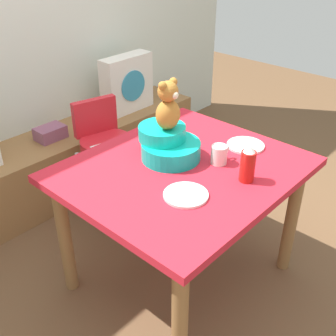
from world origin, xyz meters
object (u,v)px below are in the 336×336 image
Objects in this scene: highchair at (105,144)px; dinner_plate_far at (186,195)px; pillow_floral_right at (127,84)px; book_stack at (50,133)px; dining_table at (183,185)px; ketchup_bottle at (248,164)px; coffee_mug at (219,154)px; infant_seat_teal at (168,144)px; dinner_plate_near at (246,145)px; teddy_bear at (168,106)px.

dinner_plate_far is (-0.35, -0.98, 0.22)m from highchair.
pillow_floral_right is 2.20× the size of book_stack.
pillow_floral_right is 0.39× the size of dining_table.
pillow_floral_right reaches higher than book_stack.
pillow_floral_right is 2.38× the size of ketchup_bottle.
coffee_mug is 0.60× the size of dinner_plate_far.
pillow_floral_right and infant_seat_teal have the same top height.
book_stack is at bearing 104.92° from dinner_plate_near.
dining_table is at bearing 143.53° from coffee_mug.
book_stack is at bearing 89.70° from teddy_bear.
infant_seat_teal reaches higher than coffee_mug.
dinner_plate_far is (-0.33, -0.07, -0.04)m from coffee_mug.
dining_table is at bearing 43.45° from dinner_plate_far.
highchair is at bearing 70.57° from dinner_plate_far.
dining_table is at bearing -101.23° from highchair.
dinner_plate_near is at bearing -75.08° from book_stack.
infant_seat_teal is (0.02, 0.12, 0.18)m from dining_table.
coffee_mug reaches higher than highchair.
coffee_mug reaches higher than dinner_plate_far.
pillow_floral_right is 0.56× the size of highchair.
book_stack is 1.25m from dining_table.
infant_seat_teal is at bearing 55.02° from dinner_plate_far.
pillow_floral_right reaches higher than dinner_plate_far.
highchair is 3.16× the size of teddy_bear.
dinner_plate_near is at bearing -32.05° from infant_seat_teal.
dining_table is at bearing -99.82° from teddy_bear.
coffee_mug is 0.24m from dinner_plate_near.
highchair is at bearing 78.52° from infant_seat_teal.
dining_table is 5.64× the size of dinner_plate_far.
infant_seat_teal reaches higher than highchair.
highchair is 0.97m from dinner_plate_near.
dinner_plate_far is at bearing -173.39° from dinner_plate_near.
ketchup_bottle is (0.08, -1.54, 0.32)m from book_stack.
highchair reaches higher than dinner_plate_near.
teddy_bear is at bearing -123.37° from pillow_floral_right.
dinner_plate_far is (-0.19, -0.18, 0.11)m from dining_table.
book_stack is at bearing 95.15° from coffee_mug.
pillow_floral_right is at bearing 65.79° from coffee_mug.
dinner_plate_near reaches higher than dining_table.
infant_seat_teal reaches higher than book_stack.
dining_table is 0.40m from teddy_bear.
book_stack is 1.45m from dinner_plate_far.
highchair is 0.95m from coffee_mug.
dining_table is 0.37m from ketchup_bottle.
coffee_mug is (0.15, -0.11, 0.16)m from dining_table.
highchair reaches higher than dining_table.
infant_seat_teal is 1.78× the size of ketchup_bottle.
book_stack is at bearing 106.91° from highchair.
dinner_plate_far is at bearing -136.55° from dining_table.
pillow_floral_right is 1.46m from coffee_mug.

